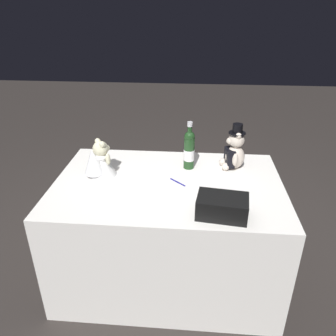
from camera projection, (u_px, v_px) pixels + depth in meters
ground_plane at (168, 272)px, 2.40m from camera, size 12.00×12.00×0.00m
reception_table at (168, 230)px, 2.23m from camera, size 1.42×0.93×0.74m
teddy_bear_groom at (234, 151)px, 2.19m from camera, size 0.16×0.17×0.31m
teddy_bear_bride at (99, 161)px, 2.10m from camera, size 0.23×0.22×0.24m
champagne_bottle at (189, 149)px, 2.18m from camera, size 0.07×0.07×0.32m
signing_pen at (178, 182)px, 2.06m from camera, size 0.10×0.09×0.01m
gift_case_black at (222, 206)px, 1.73m from camera, size 0.28×0.20×0.11m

